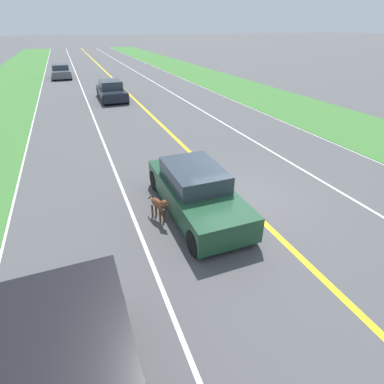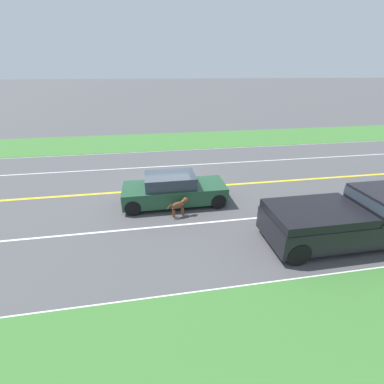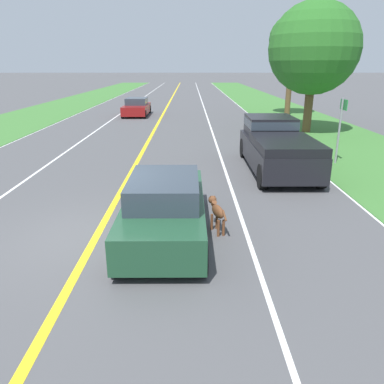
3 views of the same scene
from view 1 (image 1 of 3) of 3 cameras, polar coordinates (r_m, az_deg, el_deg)
name	(u,v)px [view 1 (image 1 of 3)]	position (r m, az deg, el deg)	size (l,w,h in m)	color
ground_plane	(238,198)	(10.13, 8.77, -1.15)	(400.00, 400.00, 0.00)	#4C4C4F
centre_divider_line	(238,198)	(10.12, 8.77, -1.13)	(0.18, 160.00, 0.01)	yellow
lane_edge_line_right	(1,248)	(9.32, -32.63, -8.99)	(0.14, 160.00, 0.01)	white
lane_dash_same_dir	(134,220)	(9.08, -10.90, -5.23)	(0.10, 160.00, 0.01)	white
lane_dash_oncoming	(321,180)	(12.13, 23.33, 2.03)	(0.10, 160.00, 0.01)	white
ego_car	(196,191)	(9.05, 0.73, 0.18)	(1.81, 4.57, 1.42)	#1E472D
dog	(159,205)	(8.70, -6.36, -2.39)	(0.42, 0.99, 0.82)	brown
car_trailing_near	(111,91)	(25.02, -15.10, 18.12)	(1.85, 4.50, 1.38)	black
car_trailing_mid	(61,72)	(37.86, -23.64, 20.28)	(1.93, 4.68, 1.35)	#51565B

